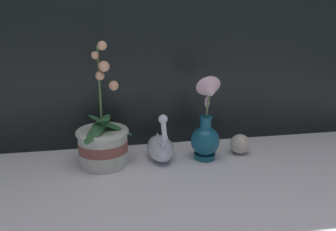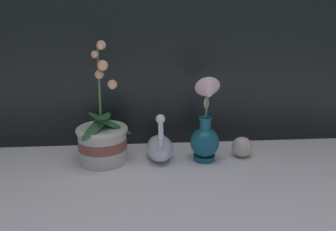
# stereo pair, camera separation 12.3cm
# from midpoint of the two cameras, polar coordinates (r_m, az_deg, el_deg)

# --- Properties ---
(ground_plane) EXTENTS (2.80, 2.80, 0.00)m
(ground_plane) POSITION_cam_midpoint_polar(r_m,az_deg,el_deg) (1.17, 3.95, -9.68)
(ground_plane) COLOR white
(orchid_potted_plant) EXTENTS (0.20, 0.26, 0.45)m
(orchid_potted_plant) POSITION_cam_midpoint_polar(r_m,az_deg,el_deg) (1.22, -8.50, -4.23)
(orchid_potted_plant) COLOR beige
(orchid_potted_plant) RESTS_ON ground_plane
(swan_figurine) EXTENTS (0.10, 0.21, 0.19)m
(swan_figurine) POSITION_cam_midpoint_polar(r_m,az_deg,el_deg) (1.25, 1.39, -5.43)
(swan_figurine) COLOR silver
(swan_figurine) RESTS_ON ground_plane
(blue_vase) EXTENTS (0.11, 0.14, 0.32)m
(blue_vase) POSITION_cam_midpoint_polar(r_m,az_deg,el_deg) (1.22, 9.43, -2.90)
(blue_vase) COLOR #195B75
(blue_vase) RESTS_ON ground_plane
(glass_sphere) EXTENTS (0.08, 0.08, 0.08)m
(glass_sphere) POSITION_cam_midpoint_polar(r_m,az_deg,el_deg) (1.31, 15.42, -5.35)
(glass_sphere) COLOR beige
(glass_sphere) RESTS_ON ground_plane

